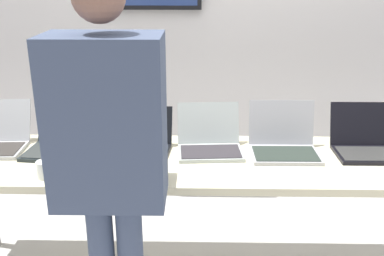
{
  "coord_description": "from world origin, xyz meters",
  "views": [
    {
      "loc": [
        -0.09,
        -2.22,
        1.72
      ],
      "look_at": [
        -0.14,
        0.05,
        0.9
      ],
      "focal_mm": 41.44,
      "sensor_mm": 36.0,
      "label": 1
    }
  ],
  "objects": [
    {
      "name": "laptop_station_5",
      "position": [
        0.82,
        0.11,
        0.8
      ],
      "size": [
        0.32,
        0.33,
        0.26
      ],
      "color": "black",
      "rests_on": "workbench"
    },
    {
      "name": "laptop_station_2",
      "position": [
        -0.43,
        0.12,
        0.8
      ],
      "size": [
        0.35,
        0.31,
        0.23
      ],
      "color": "black",
      "rests_on": "workbench"
    },
    {
      "name": "person",
      "position": [
        -0.45,
        -0.62,
        1.05
      ],
      "size": [
        0.44,
        0.58,
        1.73
      ],
      "color": "#424F69",
      "rests_on": "ground"
    },
    {
      "name": "workbench",
      "position": [
        0.0,
        0.0,
        0.69
      ],
      "size": [
        3.07,
        0.7,
        0.74
      ],
      "color": "beige",
      "rests_on": "ground"
    },
    {
      "name": "back_wall",
      "position": [
        -0.01,
        1.13,
        1.23
      ],
      "size": [
        8.0,
        0.11,
        2.44
      ],
      "color": "silver",
      "rests_on": "ground"
    },
    {
      "name": "laptop_station_1",
      "position": [
        -0.88,
        0.12,
        0.8
      ],
      "size": [
        0.4,
        0.43,
        0.25
      ],
      "color": "#20282A",
      "rests_on": "workbench"
    },
    {
      "name": "laptop_station_3",
      "position": [
        -0.04,
        0.12,
        0.8
      ],
      "size": [
        0.38,
        0.35,
        0.25
      ],
      "color": "#ADB6B2",
      "rests_on": "workbench"
    },
    {
      "name": "coffee_mug",
      "position": [
        -0.86,
        -0.25,
        0.79
      ],
      "size": [
        0.08,
        0.08,
        0.09
      ],
      "color": "white",
      "rests_on": "workbench"
    },
    {
      "name": "laptop_station_4",
      "position": [
        0.37,
        0.1,
        0.8
      ],
      "size": [
        0.37,
        0.32,
        0.27
      ],
      "color": "#AEAFB5",
      "rests_on": "workbench"
    }
  ]
}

